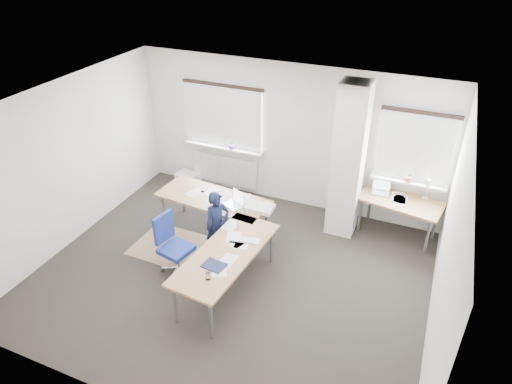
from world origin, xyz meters
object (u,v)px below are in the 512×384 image
at_px(desk_side, 401,202).
at_px(desk_main, 222,225).
at_px(task_chair, 175,257).
at_px(person, 218,225).

bearing_deg(desk_side, desk_main, -134.34).
xyz_separation_m(desk_main, desk_side, (2.56, 1.84, -0.01)).
bearing_deg(desk_side, task_chair, -132.31).
height_order(desk_side, task_chair, desk_side).
bearing_deg(task_chair, person, 68.56).
distance_m(desk_side, person, 3.21).
height_order(desk_main, task_chair, task_chair).
height_order(desk_side, person, desk_side).
bearing_deg(task_chair, desk_main, 57.13).
bearing_deg(desk_side, person, -137.03).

